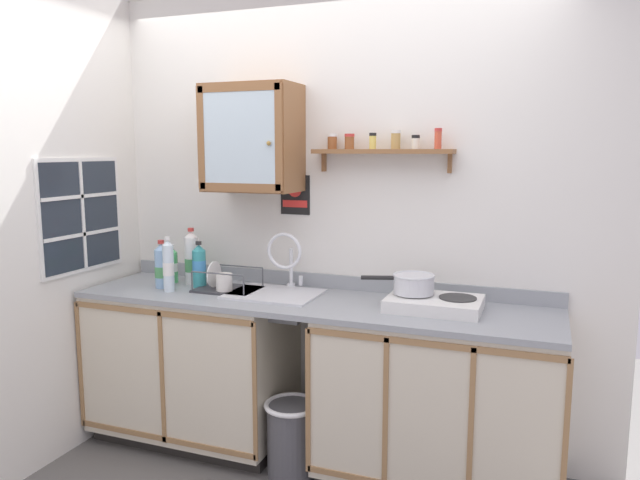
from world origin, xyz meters
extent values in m
cube|color=silver|center=(0.00, 0.68, 1.34)|extent=(3.22, 0.05, 2.68)
cube|color=silver|center=(-1.34, -0.27, 1.34)|extent=(0.05, 3.45, 2.68)
cube|color=black|center=(-0.73, 0.38, 0.04)|extent=(1.10, 0.54, 0.08)
cube|color=beige|center=(-0.73, 0.35, 0.48)|extent=(1.12, 0.60, 0.80)
cube|color=#997047|center=(-0.73, 0.05, 0.84)|extent=(1.12, 0.01, 0.03)
cube|color=#997047|center=(-0.73, 0.05, 0.13)|extent=(1.12, 0.01, 0.03)
cube|color=#997047|center=(-1.29, 0.05, 0.48)|extent=(0.02, 0.01, 0.74)
cube|color=#997047|center=(-0.73, 0.05, 0.48)|extent=(0.02, 0.01, 0.74)
cube|color=#997047|center=(-0.17, 0.05, 0.48)|extent=(0.02, 0.01, 0.74)
cube|color=black|center=(0.71, 0.38, 0.04)|extent=(1.15, 0.54, 0.08)
cube|color=beige|center=(0.71, 0.35, 0.48)|extent=(1.17, 0.60, 0.80)
cube|color=#997047|center=(0.71, 0.05, 0.84)|extent=(1.17, 0.01, 0.03)
cube|color=#997047|center=(0.12, 0.05, 0.48)|extent=(0.02, 0.01, 0.74)
cube|color=#997047|center=(0.51, 0.05, 0.48)|extent=(0.02, 0.01, 0.74)
cube|color=#997047|center=(0.90, 0.05, 0.48)|extent=(0.02, 0.01, 0.74)
cube|color=#997047|center=(1.29, 0.05, 0.48)|extent=(0.02, 0.01, 0.74)
cube|color=gray|center=(0.00, 0.35, 0.90)|extent=(2.58, 0.63, 0.03)
cube|color=gray|center=(0.00, 0.64, 0.95)|extent=(2.58, 0.02, 0.08)
cube|color=silver|center=(-0.21, 0.37, 0.92)|extent=(0.49, 0.38, 0.01)
cube|color=slate|center=(-0.21, 0.37, 0.81)|extent=(0.41, 0.30, 0.01)
cube|color=slate|center=(-0.21, 0.53, 0.86)|extent=(0.41, 0.01, 0.11)
cube|color=slate|center=(-0.21, 0.22, 0.86)|extent=(0.41, 0.01, 0.11)
cylinder|color=#4C4C51|center=(-0.21, 0.37, 0.81)|extent=(0.04, 0.04, 0.01)
cylinder|color=silver|center=(-0.20, 0.58, 0.92)|extent=(0.05, 0.05, 0.02)
cylinder|color=silver|center=(-0.20, 0.58, 1.04)|extent=(0.02, 0.02, 0.21)
torus|color=silver|center=(-0.20, 0.48, 1.14)|extent=(0.21, 0.02, 0.21)
cylinder|color=silver|center=(-0.14, 0.58, 0.96)|extent=(0.02, 0.02, 0.05)
cube|color=silver|center=(0.67, 0.38, 0.94)|extent=(0.46, 0.33, 0.06)
cylinder|color=#2D2D2D|center=(0.56, 0.41, 0.98)|extent=(0.18, 0.18, 0.01)
cylinder|color=#2D2D2D|center=(0.78, 0.41, 0.98)|extent=(0.18, 0.18, 0.01)
cylinder|color=black|center=(0.56, 0.23, 0.94)|extent=(0.03, 0.02, 0.03)
cylinder|color=black|center=(0.78, 0.23, 0.94)|extent=(0.03, 0.02, 0.03)
cylinder|color=silver|center=(0.56, 0.41, 1.03)|extent=(0.20, 0.20, 0.09)
torus|color=silver|center=(0.56, 0.41, 1.07)|extent=(0.21, 0.21, 0.01)
cylinder|color=black|center=(0.38, 0.35, 1.06)|extent=(0.16, 0.07, 0.02)
cylinder|color=#8CB7E0|center=(-0.89, 0.31, 1.02)|extent=(0.08, 0.08, 0.22)
cone|color=#8CB7E0|center=(-0.89, 0.31, 1.15)|extent=(0.08, 0.08, 0.04)
cylinder|color=red|center=(-0.89, 0.31, 1.18)|extent=(0.04, 0.04, 0.02)
cylinder|color=#4C9959|center=(-0.89, 0.31, 1.01)|extent=(0.08, 0.08, 0.06)
cylinder|color=teal|center=(-0.70, 0.39, 1.02)|extent=(0.08, 0.08, 0.22)
cone|color=teal|center=(-0.70, 0.39, 1.15)|extent=(0.07, 0.07, 0.03)
cylinder|color=#262626|center=(-0.70, 0.39, 1.17)|extent=(0.03, 0.03, 0.02)
cylinder|color=#3F8CCC|center=(-0.70, 0.39, 1.04)|extent=(0.08, 0.08, 0.06)
cylinder|color=silver|center=(-0.80, 0.24, 1.04)|extent=(0.06, 0.06, 0.26)
cone|color=silver|center=(-0.80, 0.24, 1.19)|extent=(0.06, 0.06, 0.03)
cylinder|color=white|center=(-0.80, 0.24, 1.21)|extent=(0.03, 0.03, 0.02)
cylinder|color=white|center=(-0.80, 0.24, 1.04)|extent=(0.06, 0.06, 0.07)
cylinder|color=white|center=(-0.79, 0.46, 1.05)|extent=(0.08, 0.08, 0.28)
cone|color=white|center=(-0.79, 0.46, 1.21)|extent=(0.08, 0.08, 0.04)
cylinder|color=red|center=(-0.79, 0.46, 1.24)|extent=(0.04, 0.04, 0.02)
cylinder|color=#4C9959|center=(-0.79, 0.46, 1.03)|extent=(0.08, 0.08, 0.08)
cylinder|color=#4CB266|center=(-0.92, 0.45, 1.00)|extent=(0.06, 0.06, 0.18)
cone|color=#4CB266|center=(-0.92, 0.45, 1.11)|extent=(0.06, 0.06, 0.03)
cylinder|color=white|center=(-0.92, 0.45, 1.13)|extent=(0.03, 0.03, 0.02)
cylinder|color=white|center=(-0.92, 0.45, 1.01)|extent=(0.07, 0.07, 0.05)
cube|color=#333338|center=(-0.50, 0.38, 0.92)|extent=(0.35, 0.25, 0.01)
cylinder|color=#4C4F54|center=(-0.67, 0.26, 0.98)|extent=(0.01, 0.01, 0.11)
cylinder|color=#4C4F54|center=(-0.34, 0.26, 0.98)|extent=(0.01, 0.01, 0.11)
cylinder|color=#4C4F54|center=(-0.67, 0.50, 0.98)|extent=(0.01, 0.01, 0.11)
cylinder|color=#4C4F54|center=(-0.34, 0.50, 0.98)|extent=(0.01, 0.01, 0.11)
cylinder|color=#4C4F54|center=(-0.50, 0.26, 1.03)|extent=(0.32, 0.01, 0.01)
cylinder|color=#4C4F54|center=(-0.50, 0.50, 1.03)|extent=(0.32, 0.01, 0.01)
cylinder|color=white|center=(-0.59, 0.38, 1.00)|extent=(0.01, 0.15, 0.15)
cylinder|color=white|center=(-0.50, 0.33, 0.97)|extent=(0.09, 0.09, 0.11)
torus|color=white|center=(-0.52, 0.37, 0.97)|extent=(0.05, 0.07, 0.07)
cube|color=brown|center=(-0.40, 0.50, 1.77)|extent=(0.52, 0.30, 0.59)
cube|color=silver|center=(-0.40, 0.35, 1.77)|extent=(0.43, 0.01, 0.49)
cube|color=brown|center=(-0.63, 0.34, 1.77)|extent=(0.04, 0.01, 0.56)
cube|color=brown|center=(-0.16, 0.34, 1.77)|extent=(0.04, 0.01, 0.56)
cube|color=brown|center=(-0.40, 0.34, 2.03)|extent=(0.49, 0.01, 0.05)
cube|color=brown|center=(-0.40, 0.34, 1.50)|extent=(0.49, 0.01, 0.05)
sphere|color=olive|center=(-0.21, 0.33, 1.74)|extent=(0.02, 0.02, 0.02)
cube|color=brown|center=(0.33, 0.58, 1.70)|extent=(0.76, 0.14, 0.02)
cube|color=brown|center=(-0.02, 0.64, 1.63)|extent=(0.02, 0.03, 0.10)
cube|color=brown|center=(0.68, 0.64, 1.63)|extent=(0.02, 0.03, 0.10)
cylinder|color=brown|center=(0.05, 0.59, 1.74)|extent=(0.05, 0.05, 0.07)
cylinder|color=white|center=(0.05, 0.59, 1.78)|extent=(0.05, 0.05, 0.02)
cylinder|color=brown|center=(0.15, 0.57, 1.74)|extent=(0.05, 0.05, 0.07)
cylinder|color=red|center=(0.15, 0.57, 1.78)|extent=(0.05, 0.05, 0.02)
cylinder|color=#E0C659|center=(0.28, 0.58, 1.74)|extent=(0.04, 0.04, 0.07)
cylinder|color=black|center=(0.28, 0.58, 1.79)|extent=(0.04, 0.04, 0.02)
cylinder|color=tan|center=(0.40, 0.59, 1.75)|extent=(0.05, 0.05, 0.08)
cylinder|color=white|center=(0.40, 0.59, 1.80)|extent=(0.05, 0.05, 0.02)
cylinder|color=silver|center=(0.51, 0.59, 1.74)|extent=(0.04, 0.04, 0.06)
cylinder|color=black|center=(0.51, 0.59, 1.77)|extent=(0.04, 0.04, 0.02)
cylinder|color=#CC4C33|center=(0.63, 0.58, 1.75)|extent=(0.04, 0.04, 0.09)
cylinder|color=red|center=(0.63, 0.58, 1.80)|extent=(0.04, 0.04, 0.02)
cube|color=black|center=(-0.20, 0.65, 1.45)|extent=(0.18, 0.01, 0.23)
cube|color=red|center=(-0.20, 0.64, 1.39)|extent=(0.15, 0.00, 0.04)
cylinder|color=red|center=(-0.20, 0.64, 1.47)|extent=(0.08, 0.00, 0.08)
cube|color=#262D38|center=(-1.30, 0.14, 1.34)|extent=(0.01, 0.59, 0.60)
cube|color=white|center=(-1.31, 0.14, 1.34)|extent=(0.02, 0.63, 0.65)
cube|color=white|center=(-1.29, 0.14, 1.34)|extent=(0.01, 0.02, 0.60)
cube|color=white|center=(-1.29, 0.14, 1.23)|extent=(0.01, 0.59, 0.02)
cube|color=white|center=(-1.29, 0.14, 1.44)|extent=(0.01, 0.59, 0.02)
cylinder|color=#4C4C51|center=(-0.03, 0.18, 0.19)|extent=(0.26, 0.26, 0.39)
torus|color=white|center=(-0.03, 0.18, 0.39)|extent=(0.29, 0.29, 0.03)
camera|label=1|loc=(1.17, -2.53, 1.70)|focal=33.56mm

